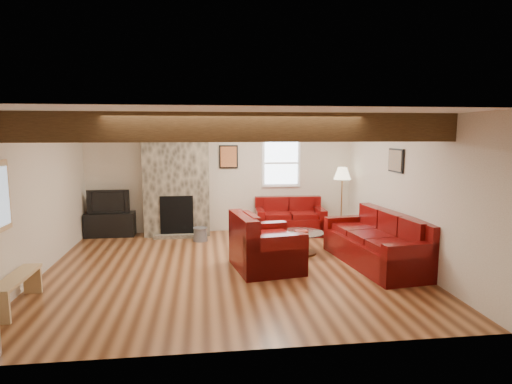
{
  "coord_description": "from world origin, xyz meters",
  "views": [
    {
      "loc": [
        -0.43,
        -6.9,
        2.25
      ],
      "look_at": [
        0.48,
        0.4,
        1.22
      ],
      "focal_mm": 30.0,
      "sensor_mm": 36.0,
      "label": 1
    }
  ],
  "objects_px": {
    "television": "(109,201)",
    "floor_lamp": "(342,177)",
    "sofa_three": "(376,239)",
    "tv_cabinet": "(110,224)",
    "loveseat": "(290,216)",
    "armchair_red": "(266,241)",
    "coffee_table": "(301,243)"
  },
  "relations": [
    {
      "from": "floor_lamp",
      "to": "armchair_red",
      "type": "bearing_deg",
      "value": -131.45
    },
    {
      "from": "armchair_red",
      "to": "coffee_table",
      "type": "bearing_deg",
      "value": -53.65
    },
    {
      "from": "sofa_three",
      "to": "tv_cabinet",
      "type": "xyz_separation_m",
      "value": [
        -4.93,
        2.64,
        -0.18
      ]
    },
    {
      "from": "armchair_red",
      "to": "coffee_table",
      "type": "height_order",
      "value": "armchair_red"
    },
    {
      "from": "coffee_table",
      "to": "floor_lamp",
      "type": "xyz_separation_m",
      "value": [
        1.26,
        1.5,
        1.06
      ]
    },
    {
      "from": "loveseat",
      "to": "television",
      "type": "bearing_deg",
      "value": 178.75
    },
    {
      "from": "floor_lamp",
      "to": "television",
      "type": "bearing_deg",
      "value": 176.15
    },
    {
      "from": "armchair_red",
      "to": "television",
      "type": "relative_size",
      "value": 1.3
    },
    {
      "from": "television",
      "to": "floor_lamp",
      "type": "bearing_deg",
      "value": -3.85
    },
    {
      "from": "sofa_three",
      "to": "television",
      "type": "relative_size",
      "value": 2.55
    },
    {
      "from": "loveseat",
      "to": "tv_cabinet",
      "type": "bearing_deg",
      "value": 178.75
    },
    {
      "from": "tv_cabinet",
      "to": "coffee_table",
      "type": "bearing_deg",
      "value": -25.77
    },
    {
      "from": "loveseat",
      "to": "floor_lamp",
      "type": "relative_size",
      "value": 1.01
    },
    {
      "from": "sofa_three",
      "to": "coffee_table",
      "type": "xyz_separation_m",
      "value": [
        -1.11,
        0.8,
        -0.23
      ]
    },
    {
      "from": "loveseat",
      "to": "armchair_red",
      "type": "bearing_deg",
      "value": -107.26
    },
    {
      "from": "television",
      "to": "sofa_three",
      "type": "bearing_deg",
      "value": -28.2
    },
    {
      "from": "sofa_three",
      "to": "floor_lamp",
      "type": "distance_m",
      "value": 2.45
    },
    {
      "from": "sofa_three",
      "to": "coffee_table",
      "type": "height_order",
      "value": "sofa_three"
    },
    {
      "from": "tv_cabinet",
      "to": "television",
      "type": "bearing_deg",
      "value": 0.0
    },
    {
      "from": "sofa_three",
      "to": "floor_lamp",
      "type": "relative_size",
      "value": 1.53
    },
    {
      "from": "sofa_three",
      "to": "loveseat",
      "type": "relative_size",
      "value": 1.5
    },
    {
      "from": "loveseat",
      "to": "television",
      "type": "distance_m",
      "value": 3.94
    },
    {
      "from": "loveseat",
      "to": "tv_cabinet",
      "type": "relative_size",
      "value": 1.45
    },
    {
      "from": "loveseat",
      "to": "television",
      "type": "relative_size",
      "value": 1.7
    },
    {
      "from": "sofa_three",
      "to": "tv_cabinet",
      "type": "relative_size",
      "value": 2.18
    },
    {
      "from": "sofa_three",
      "to": "loveseat",
      "type": "bearing_deg",
      "value": -163.7
    },
    {
      "from": "sofa_three",
      "to": "armchair_red",
      "type": "height_order",
      "value": "armchair_red"
    },
    {
      "from": "sofa_three",
      "to": "coffee_table",
      "type": "distance_m",
      "value": 1.39
    },
    {
      "from": "coffee_table",
      "to": "television",
      "type": "height_order",
      "value": "television"
    },
    {
      "from": "television",
      "to": "floor_lamp",
      "type": "height_order",
      "value": "floor_lamp"
    },
    {
      "from": "sofa_three",
      "to": "armchair_red",
      "type": "distance_m",
      "value": 1.89
    },
    {
      "from": "sofa_three",
      "to": "loveseat",
      "type": "height_order",
      "value": "sofa_three"
    }
  ]
}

